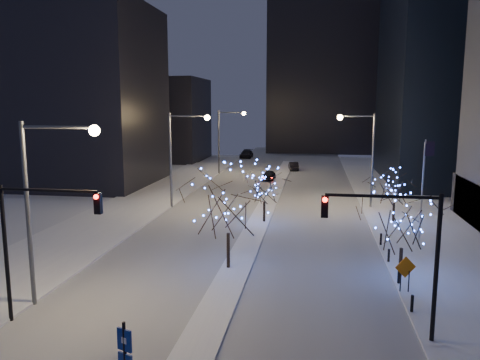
% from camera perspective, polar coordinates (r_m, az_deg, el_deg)
% --- Properties ---
extents(ground, '(160.00, 160.00, 0.00)m').
position_cam_1_polar(ground, '(23.40, -4.48, -18.43)').
color(ground, white).
rests_on(ground, ground).
extents(road, '(20.00, 130.00, 0.02)m').
position_cam_1_polar(road, '(56.41, 3.89, -1.95)').
color(road, '#B3B9C3').
rests_on(road, ground).
extents(median, '(2.00, 80.00, 0.15)m').
position_cam_1_polar(median, '(51.52, 3.37, -2.94)').
color(median, white).
rests_on(median, ground).
extents(east_sidewalk, '(10.00, 90.00, 0.15)m').
position_cam_1_polar(east_sidewalk, '(42.74, 22.48, -6.15)').
color(east_sidewalk, white).
rests_on(east_sidewalk, ground).
extents(west_sidewalk, '(8.00, 90.00, 0.15)m').
position_cam_1_polar(west_sidewalk, '(45.69, -15.78, -4.83)').
color(west_sidewalk, white).
rests_on(west_sidewalk, ground).
extents(filler_west_near, '(22.00, 18.00, 24.00)m').
position_cam_1_polar(filler_west_near, '(68.61, -19.90, 9.56)').
color(filler_west_near, black).
rests_on(filler_west_near, ground).
extents(filler_west_far, '(18.00, 16.00, 16.00)m').
position_cam_1_polar(filler_west_far, '(95.37, -9.92, 7.28)').
color(filler_west_far, black).
rests_on(filler_west_far, ground).
extents(horizon_block, '(24.00, 14.00, 42.00)m').
position_cam_1_polar(horizon_block, '(112.61, 9.91, 14.16)').
color(horizon_block, black).
rests_on(horizon_block, ground).
extents(street_lamp_w_near, '(4.40, 0.56, 10.00)m').
position_cam_1_polar(street_lamp_w_near, '(26.51, -22.72, -0.96)').
color(street_lamp_w_near, '#595E66').
rests_on(street_lamp_w_near, ground).
extents(street_lamp_w_mid, '(4.40, 0.56, 10.00)m').
position_cam_1_polar(street_lamp_w_mid, '(49.35, -7.32, 4.02)').
color(street_lamp_w_mid, '#595E66').
rests_on(street_lamp_w_mid, ground).
extents(street_lamp_w_far, '(4.40, 0.56, 10.00)m').
position_cam_1_polar(street_lamp_w_far, '(73.60, -1.80, 5.74)').
color(street_lamp_w_far, '#595E66').
rests_on(street_lamp_w_far, ground).
extents(street_lamp_east, '(3.90, 0.56, 10.00)m').
position_cam_1_polar(street_lamp_east, '(50.59, 14.90, 3.86)').
color(street_lamp_east, '#595E66').
rests_on(street_lamp_east, ground).
extents(traffic_signal_west, '(5.26, 0.43, 7.00)m').
position_cam_1_polar(traffic_signal_west, '(24.95, -23.92, -5.72)').
color(traffic_signal_west, black).
rests_on(traffic_signal_west, ground).
extents(traffic_signal_east, '(5.26, 0.43, 7.00)m').
position_cam_1_polar(traffic_signal_east, '(22.34, 19.09, -7.11)').
color(traffic_signal_east, black).
rests_on(traffic_signal_east, ground).
extents(flagpoles, '(1.35, 2.60, 8.00)m').
position_cam_1_polar(flagpoles, '(38.79, 21.48, -0.44)').
color(flagpoles, silver).
rests_on(flagpoles, east_sidewalk).
extents(bollards, '(0.16, 12.16, 0.90)m').
position_cam_1_polar(bollards, '(32.25, 18.20, -9.82)').
color(bollards, black).
rests_on(bollards, east_sidewalk).
extents(car_near, '(1.86, 4.21, 1.41)m').
position_cam_1_polar(car_near, '(68.02, 3.55, 0.54)').
color(car_near, black).
rests_on(car_near, ground).
extents(car_mid, '(2.03, 4.38, 1.39)m').
position_cam_1_polar(car_mid, '(79.26, 6.53, 1.71)').
color(car_mid, black).
rests_on(car_mid, ground).
extents(car_far, '(2.34, 5.66, 1.64)m').
position_cam_1_polar(car_far, '(97.08, 0.80, 3.19)').
color(car_far, black).
rests_on(car_far, ground).
extents(holiday_tree_median_near, '(7.27, 7.27, 6.92)m').
position_cam_1_polar(holiday_tree_median_near, '(30.43, -1.46, -2.73)').
color(holiday_tree_median_near, black).
rests_on(holiday_tree_median_near, median).
extents(holiday_tree_median_far, '(4.85, 4.85, 4.94)m').
position_cam_1_polar(holiday_tree_median_far, '(42.94, 2.99, -0.83)').
color(holiday_tree_median_far, black).
rests_on(holiday_tree_median_far, median).
extents(holiday_tree_plaza_near, '(4.75, 4.75, 5.39)m').
position_cam_1_polar(holiday_tree_plaza_near, '(30.81, 19.23, -4.97)').
color(holiday_tree_plaza_near, black).
rests_on(holiday_tree_plaza_near, east_sidewalk).
extents(holiday_tree_plaza_far, '(4.24, 4.24, 5.08)m').
position_cam_1_polar(holiday_tree_plaza_far, '(45.25, 18.36, -0.76)').
color(holiday_tree_plaza_far, black).
rests_on(holiday_tree_plaza_far, east_sidewalk).
extents(wayfinding_sign, '(0.60, 0.31, 3.49)m').
position_cam_1_polar(wayfinding_sign, '(17.74, -13.82, -20.41)').
color(wayfinding_sign, black).
rests_on(wayfinding_sign, ground).
extents(construction_sign, '(1.24, 0.44, 2.12)m').
position_cam_1_polar(construction_sign, '(28.93, 19.50, -10.36)').
color(construction_sign, black).
rests_on(construction_sign, east_sidewalk).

